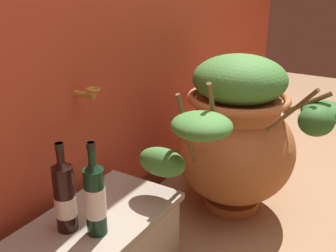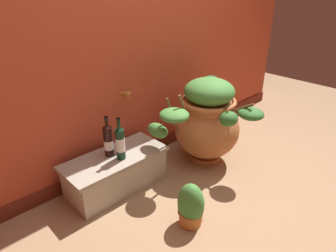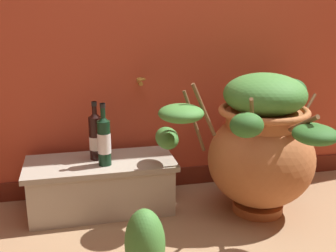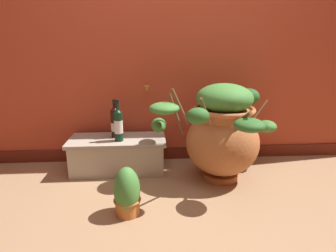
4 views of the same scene
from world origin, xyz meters
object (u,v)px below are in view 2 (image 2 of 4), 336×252
wine_bottle_middle (120,142)px  potted_shrub (191,207)px  terracotta_urn (207,120)px  wine_bottle_left (108,140)px

wine_bottle_middle → potted_shrub: (0.11, -0.66, -0.29)m
potted_shrub → terracotta_urn: bearing=33.2°
wine_bottle_middle → potted_shrub: size_ratio=1.04×
potted_shrub → wine_bottle_middle: bearing=99.4°
wine_bottle_left → potted_shrub: 0.83m
terracotta_urn → wine_bottle_left: size_ratio=3.36×
wine_bottle_left → wine_bottle_middle: wine_bottle_middle is taller
terracotta_urn → wine_bottle_left: bearing=163.0°
wine_bottle_left → terracotta_urn: bearing=-17.0°
wine_bottle_left → wine_bottle_middle: bearing=-69.4°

